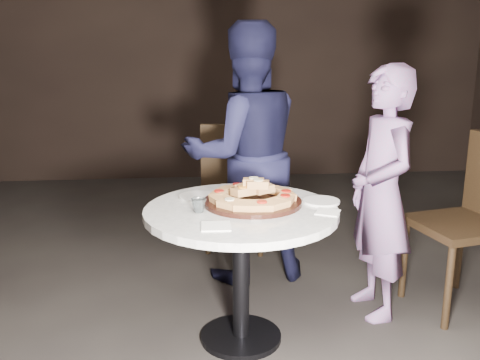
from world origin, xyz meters
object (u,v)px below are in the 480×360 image
object	(u,v)px
table	(241,234)
water_glass	(199,205)
serving_board	(253,202)
chair_far	(235,178)
focaccia_pile	(253,194)
diner_navy	(245,155)
diner_teal	(381,194)
chair_right	(476,211)

from	to	relation	value
table	water_glass	xyz separation A→B (m)	(-0.21, -0.04, 0.17)
serving_board	chair_far	distance (m)	1.19
focaccia_pile	diner_navy	bearing A→B (deg)	87.00
diner_teal	water_glass	bearing A→B (deg)	-80.25
chair_right	diner_navy	distance (m)	1.39
focaccia_pile	chair_right	xyz separation A→B (m)	(1.30, 0.19, -0.19)
diner_teal	serving_board	bearing A→B (deg)	-82.43
diner_navy	diner_teal	xyz separation A→B (m)	(0.69, -0.55, -0.12)
diner_navy	chair_far	bearing A→B (deg)	-97.87
serving_board	focaccia_pile	bearing A→B (deg)	72.13
water_glass	chair_far	xyz separation A→B (m)	(0.29, 1.28, -0.20)
focaccia_pile	chair_far	distance (m)	1.19
serving_board	diner_teal	size ratio (longest dim) A/B	0.35
focaccia_pile	diner_navy	distance (m)	0.73
table	serving_board	world-z (taller)	serving_board
focaccia_pile	chair_far	bearing A→B (deg)	89.16
chair_far	table	bearing A→B (deg)	98.08
serving_board	water_glass	bearing A→B (deg)	-158.90
chair_right	serving_board	bearing A→B (deg)	-93.70
water_glass	focaccia_pile	bearing A→B (deg)	21.46
serving_board	chair_far	xyz separation A→B (m)	(0.02, 1.17, -0.17)
chair_far	focaccia_pile	bearing A→B (deg)	101.07
table	focaccia_pile	distance (m)	0.21
table	focaccia_pile	world-z (taller)	focaccia_pile
serving_board	chair_far	size ratio (longest dim) A/B	0.51
table	chair_right	xyz separation A→B (m)	(1.37, 0.26, -0.00)
serving_board	diner_teal	xyz separation A→B (m)	(0.73, 0.17, -0.03)
table	diner_navy	size ratio (longest dim) A/B	0.64
table	water_glass	size ratio (longest dim) A/B	14.35
focaccia_pile	diner_teal	world-z (taller)	diner_teal
chair_far	chair_right	world-z (taller)	chair_right
water_glass	chair_right	xyz separation A→B (m)	(1.57, 0.30, -0.17)
water_glass	chair_far	world-z (taller)	chair_far
table	focaccia_pile	size ratio (longest dim) A/B	2.38
table	chair_far	xyz separation A→B (m)	(0.08, 1.24, -0.03)
serving_board	diner_navy	xyz separation A→B (m)	(0.04, 0.73, 0.09)
table	water_glass	world-z (taller)	water_glass
diner_teal	table	bearing A→B (deg)	-79.25
focaccia_pile	water_glass	distance (m)	0.29
diner_teal	chair_right	bearing A→B (deg)	86.49
serving_board	diner_navy	size ratio (longest dim) A/B	0.30
serving_board	chair_right	world-z (taller)	chair_right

